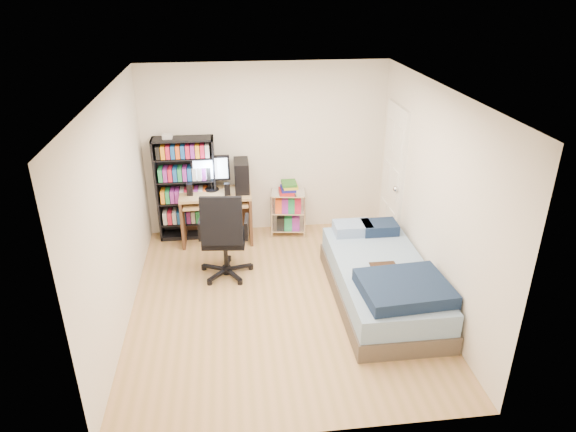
{
  "coord_description": "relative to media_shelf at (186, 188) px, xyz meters",
  "views": [
    {
      "loc": [
        -0.52,
        -5.13,
        3.54
      ],
      "look_at": [
        0.14,
        0.4,
        0.92
      ],
      "focal_mm": 32.0,
      "sensor_mm": 36.0,
      "label": 1
    }
  ],
  "objects": [
    {
      "name": "computer_desk",
      "position": [
        0.51,
        -0.12,
        -0.1
      ],
      "size": [
        1.0,
        0.58,
        1.26
      ],
      "color": "tan",
      "rests_on": "room"
    },
    {
      "name": "wire_cart",
      "position": [
        1.47,
        -0.08,
        -0.24
      ],
      "size": [
        0.55,
        0.43,
        0.82
      ],
      "rotation": [
        0.0,
        0.0,
        -0.14
      ],
      "color": "white",
      "rests_on": "room"
    },
    {
      "name": "office_chair",
      "position": [
        0.52,
        -1.19,
        -0.4
      ],
      "size": [
        0.77,
        0.77,
        1.18
      ],
      "rotation": [
        0.0,
        0.0,
        -0.1
      ],
      "color": "black",
      "rests_on": "room"
    },
    {
      "name": "door",
      "position": [
        2.89,
        -0.49,
        0.22
      ],
      "size": [
        0.12,
        0.8,
        2.0
      ],
      "color": "white",
      "rests_on": "room"
    },
    {
      "name": "media_shelf",
      "position": [
        0.0,
        0.0,
        0.0
      ],
      "size": [
        0.85,
        0.28,
        1.58
      ],
      "color": "black",
      "rests_on": "room"
    },
    {
      "name": "bed",
      "position": [
        2.36,
        -1.99,
        -0.51
      ],
      "size": [
        1.08,
        2.16,
        0.62
      ],
      "color": "brown",
      "rests_on": "room"
    },
    {
      "name": "room",
      "position": [
        1.16,
        -1.84,
        0.47
      ],
      "size": [
        3.58,
        4.08,
        2.58
      ],
      "color": "tan",
      "rests_on": "ground"
    }
  ]
}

